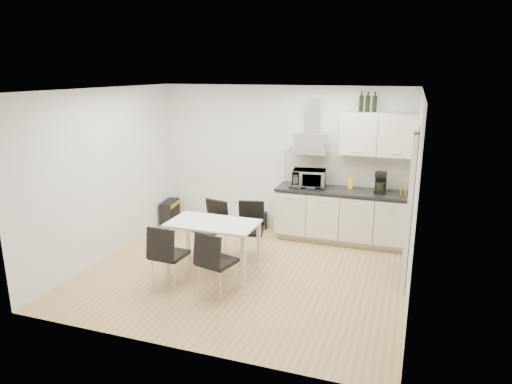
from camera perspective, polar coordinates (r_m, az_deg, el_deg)
ground at (r=6.75m, az=-1.58°, el=-9.95°), size 4.50×4.50×0.00m
wall_back at (r=8.17m, az=3.27°, el=4.05°), size 4.50×0.10×2.60m
wall_front at (r=4.58m, az=-10.51°, el=-5.01°), size 4.50×0.10×2.60m
wall_left at (r=7.39m, az=-18.24°, el=2.15°), size 0.10×4.00×2.60m
wall_right at (r=5.94m, az=19.13°, el=-0.96°), size 0.10×4.00×2.60m
ceiling at (r=6.13m, az=-1.76°, el=12.68°), size 4.50×4.50×0.00m
doorway at (r=6.53m, az=18.63°, el=-1.78°), size 0.08×1.04×2.10m
kitchenette at (r=7.79m, az=11.09°, el=-0.29°), size 2.22×0.64×2.52m
dining_table at (r=6.57m, az=-5.40°, el=-4.55°), size 1.27×0.74×0.75m
chair_far_left at (r=7.17m, az=-5.78°, el=-4.70°), size 0.55×0.59×0.88m
chair_far_right at (r=7.07m, az=-0.77°, el=-4.93°), size 0.53×0.58×0.88m
chair_near_left at (r=6.29m, az=-10.76°, el=-7.79°), size 0.47×0.52×0.88m
chair_near_right at (r=5.99m, az=-4.86°, el=-8.77°), size 0.55×0.59×0.88m
guitar_amp at (r=8.93m, az=-10.70°, el=-2.43°), size 0.29×0.54×0.43m
floor_speaker at (r=8.47m, az=0.75°, el=-3.57°), size 0.22×0.20×0.30m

